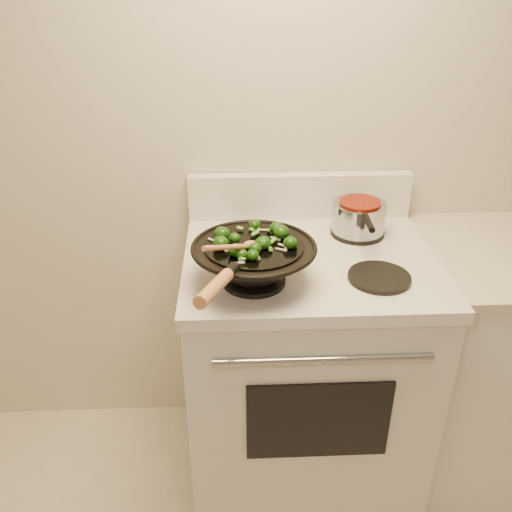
{
  "coord_description": "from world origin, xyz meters",
  "views": [
    {
      "loc": [
        -0.51,
        -0.3,
        1.72
      ],
      "look_at": [
        -0.45,
        1.0,
        1.01
      ],
      "focal_mm": 38.0,
      "sensor_mm": 36.0,
      "label": 1
    }
  ],
  "objects": [
    {
      "name": "wok",
      "position": [
        -0.46,
        1.02,
        0.99
      ],
      "size": [
        0.35,
        0.56,
        0.18
      ],
      "color": "black",
      "rests_on": "stove"
    },
    {
      "name": "stirfry",
      "position": [
        -0.46,
        1.02,
        1.06
      ],
      "size": [
        0.25,
        0.23,
        0.04
      ],
      "color": "#123608",
      "rests_on": "wok"
    },
    {
      "name": "stove",
      "position": [
        -0.28,
        1.17,
        0.47
      ],
      "size": [
        0.78,
        0.67,
        1.08
      ],
      "color": "silver",
      "rests_on": "ground"
    },
    {
      "name": "saucepan",
      "position": [
        -0.1,
        1.32,
        0.99
      ],
      "size": [
        0.18,
        0.28,
        0.1
      ],
      "color": "#94969C",
      "rests_on": "stove"
    },
    {
      "name": "wooden_spoon",
      "position": [
        -0.5,
        0.95,
        1.07
      ],
      "size": [
        0.16,
        0.21,
        0.1
      ],
      "color": "#AB7043",
      "rests_on": "wok"
    }
  ]
}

